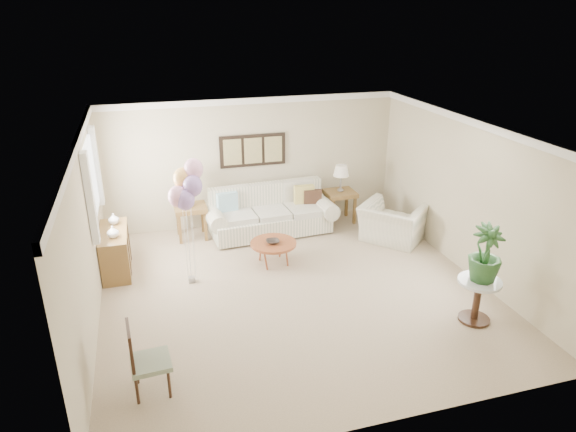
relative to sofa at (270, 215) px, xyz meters
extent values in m
plane|color=tan|center=(-0.18, -2.34, -0.37)|extent=(6.00, 6.00, 0.00)
cube|color=#BCB193|center=(-0.18, 0.66, 0.93)|extent=(6.00, 0.04, 2.60)
cube|color=#BCB193|center=(-0.18, -5.34, 0.93)|extent=(6.00, 0.04, 2.60)
cube|color=#BCB193|center=(-3.18, -2.34, 0.93)|extent=(0.04, 6.00, 2.60)
cube|color=#BCB193|center=(2.82, -2.34, 0.93)|extent=(0.04, 6.00, 2.60)
cube|color=white|center=(-0.18, -2.34, 2.22)|extent=(6.00, 6.00, 0.02)
cube|color=white|center=(-0.18, 0.63, 2.17)|extent=(6.00, 0.06, 0.12)
cube|color=white|center=(-3.15, -2.34, 2.17)|extent=(0.06, 6.00, 0.12)
cube|color=white|center=(2.79, -2.34, 2.17)|extent=(0.06, 6.00, 0.12)
cube|color=white|center=(-3.16, -0.84, 1.28)|extent=(0.04, 1.40, 1.20)
cube|color=white|center=(-3.12, -1.69, 1.28)|extent=(0.10, 0.22, 1.40)
cube|color=white|center=(-3.12, 0.01, 1.28)|extent=(0.10, 0.22, 1.40)
cube|color=black|center=(-0.18, 0.63, 1.18)|extent=(1.35, 0.04, 0.65)
cube|color=#8C8C59|center=(-0.60, 0.60, 1.18)|extent=(0.36, 0.02, 0.52)
cube|color=#8C8C59|center=(-0.18, 0.60, 1.18)|extent=(0.36, 0.02, 0.52)
cube|color=#8C8C59|center=(0.24, 0.60, 1.18)|extent=(0.36, 0.02, 0.52)
cube|color=#F1E6CC|center=(-0.01, -0.06, -0.14)|extent=(2.39, 1.10, 0.38)
cube|color=#F1E6CC|center=(-0.01, 0.29, 0.28)|extent=(2.34, 0.38, 0.58)
cylinder|color=#F1E6CC|center=(-1.12, -0.06, 0.10)|extent=(0.40, 0.97, 0.34)
cylinder|color=#F1E6CC|center=(1.11, -0.06, 0.10)|extent=(0.40, 0.97, 0.34)
cube|color=beige|center=(-0.67, -0.12, 0.09)|extent=(0.68, 0.80, 0.13)
cube|color=beige|center=(-0.01, -0.12, 0.09)|extent=(0.68, 0.80, 0.13)
cube|color=beige|center=(0.66, -0.12, 0.09)|extent=(0.68, 0.80, 0.13)
cube|color=#98CADB|center=(-0.83, 0.06, 0.33)|extent=(0.40, 0.13, 0.40)
cube|color=tan|center=(0.74, 0.06, 0.33)|extent=(0.40, 0.13, 0.40)
cube|color=#392418|center=(0.90, -0.01, 0.26)|extent=(0.36, 0.11, 0.36)
cube|color=#F1E6CC|center=(-0.01, -0.06, -0.35)|extent=(2.12, 0.85, 0.04)
cube|color=brown|center=(-1.54, 0.17, 0.25)|extent=(0.61, 0.56, 0.09)
cube|color=brown|center=(-1.79, -0.05, -0.09)|extent=(0.06, 0.06, 0.58)
cube|color=brown|center=(-1.30, -0.05, -0.09)|extent=(0.06, 0.06, 0.58)
cube|color=brown|center=(-1.79, 0.39, -0.09)|extent=(0.06, 0.06, 0.58)
cube|color=brown|center=(-1.30, 0.39, -0.09)|extent=(0.06, 0.06, 0.58)
cube|color=brown|center=(1.56, 0.15, 0.25)|extent=(0.61, 0.55, 0.09)
cube|color=brown|center=(1.32, -0.07, -0.09)|extent=(0.06, 0.06, 0.58)
cube|color=brown|center=(1.81, -0.07, -0.09)|extent=(0.06, 0.06, 0.58)
cube|color=brown|center=(1.32, 0.37, -0.09)|extent=(0.06, 0.06, 0.58)
cube|color=brown|center=(1.81, 0.37, -0.09)|extent=(0.06, 0.06, 0.58)
cylinder|color=gray|center=(-1.54, 0.17, 0.33)|extent=(0.15, 0.15, 0.07)
cylinder|color=gray|center=(-1.54, 0.17, 0.52)|extent=(0.04, 0.04, 0.33)
cone|color=silver|center=(-1.54, 0.17, 0.82)|extent=(0.38, 0.38, 0.27)
cylinder|color=gray|center=(1.56, 0.15, 0.32)|extent=(0.13, 0.13, 0.06)
cylinder|color=gray|center=(1.56, 0.15, 0.49)|extent=(0.04, 0.04, 0.28)
cone|color=silver|center=(1.56, 0.15, 0.75)|extent=(0.32, 0.32, 0.23)
cylinder|color=brown|center=(-0.28, -1.34, 0.01)|extent=(0.81, 0.81, 0.05)
cylinder|color=brown|center=(-0.08, -1.15, -0.19)|extent=(0.03, 0.03, 0.37)
cylinder|color=brown|center=(-0.47, -1.15, -0.19)|extent=(0.03, 0.03, 0.37)
cylinder|color=brown|center=(-0.47, -1.53, -0.19)|extent=(0.03, 0.03, 0.37)
cylinder|color=brown|center=(-0.08, -1.53, -0.19)|extent=(0.03, 0.03, 0.37)
imported|color=#2B2420|center=(-0.30, -1.37, 0.06)|extent=(0.26, 0.26, 0.06)
imported|color=#F1E6CC|center=(2.17, -1.05, -0.01)|extent=(1.49, 1.50, 0.73)
cylinder|color=silver|center=(2.08, -3.88, 0.27)|extent=(0.61, 0.61, 0.04)
cylinder|color=#361D14|center=(2.08, -3.88, -0.06)|extent=(0.10, 0.10, 0.61)
cylinder|color=#361D14|center=(2.08, -3.88, -0.37)|extent=(0.45, 0.45, 0.01)
imported|color=#245225|center=(2.11, -3.88, 0.70)|extent=(0.47, 0.47, 0.83)
cube|color=gray|center=(-2.47, -4.10, 0.03)|extent=(0.48, 0.48, 0.06)
cylinder|color=#361D14|center=(-2.65, -4.28, -0.19)|extent=(0.04, 0.04, 0.37)
cylinder|color=#361D14|center=(-2.29, -4.28, -0.19)|extent=(0.04, 0.04, 0.37)
cylinder|color=#361D14|center=(-2.65, -3.92, -0.19)|extent=(0.04, 0.04, 0.37)
cylinder|color=#361D14|center=(-2.29, -3.92, -0.19)|extent=(0.04, 0.04, 0.37)
cube|color=#361D14|center=(-2.67, -4.10, 0.30)|extent=(0.07, 0.43, 0.50)
cube|color=brown|center=(-2.94, -0.84, 0.00)|extent=(0.45, 1.20, 0.74)
cube|color=#361D14|center=(-2.93, -1.14, 0.00)|extent=(0.46, 0.02, 0.70)
cube|color=#361D14|center=(-2.93, -0.54, 0.00)|extent=(0.46, 0.02, 0.70)
imported|color=white|center=(-2.92, -1.10, 0.47)|extent=(0.24, 0.24, 0.20)
imported|color=silver|center=(-2.92, -0.53, 0.46)|extent=(0.24, 0.24, 0.19)
cube|color=gray|center=(-1.75, -1.61, -0.33)|extent=(0.11, 0.11, 0.09)
ellipsoid|color=#F3A3CB|center=(-1.86, -1.68, 1.17)|extent=(0.30, 0.30, 0.34)
cylinder|color=silver|center=(-1.81, -1.64, 0.36)|extent=(0.01, 0.01, 1.29)
ellipsoid|color=#9873C2|center=(-1.63, -1.67, 1.32)|extent=(0.30, 0.30, 0.34)
cylinder|color=silver|center=(-1.69, -1.64, 0.43)|extent=(0.01, 0.01, 1.44)
ellipsoid|color=#FFBB5C|center=(-1.75, -1.51, 1.40)|extent=(0.30, 0.30, 0.34)
cylinder|color=silver|center=(-1.75, -1.56, 0.47)|extent=(0.01, 0.01, 1.52)
ellipsoid|color=#F3A3CB|center=(-1.58, -1.54, 1.55)|extent=(0.30, 0.30, 0.34)
cylinder|color=silver|center=(-1.67, -1.57, 0.54)|extent=(0.01, 0.01, 1.66)
ellipsoid|color=#9873C2|center=(-1.76, -1.72, 1.13)|extent=(0.30, 0.30, 0.34)
cylinder|color=silver|center=(-1.76, -1.66, 0.33)|extent=(0.01, 0.01, 1.25)
camera|label=1|loc=(-2.29, -9.23, 3.88)|focal=32.00mm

